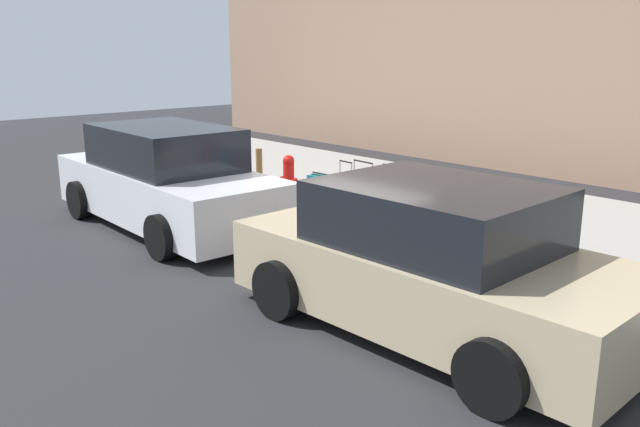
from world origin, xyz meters
The scene contains 15 objects.
ground_plane centered at (0.00, 0.00, 0.00)m, with size 40.00×40.00×0.00m, color #28282B.
sidewalk_curb centered at (0.00, -2.50, 0.07)m, with size 18.00×5.00×0.14m, color #9E9B93.
suitcase_red_0 centered at (-3.18, -0.62, 0.49)m, with size 0.49×0.25×1.03m.
suitcase_teal_1 centered at (-2.70, -0.70, 0.45)m, with size 0.35×0.24×0.67m.
suitcase_navy_2 centered at (-2.22, -0.73, 0.48)m, with size 0.50×0.23×0.93m.
suitcase_maroon_3 centered at (-1.69, -0.62, 0.51)m, with size 0.43×0.22×1.08m.
suitcase_black_4 centered at (-1.21, -0.72, 0.43)m, with size 0.42×0.23×0.89m.
suitcase_olive_5 centered at (-0.72, -0.71, 0.50)m, with size 0.45×0.27×0.95m.
suitcase_silver_6 centered at (-0.19, -0.64, 0.49)m, with size 0.52×0.27×0.95m.
suitcase_red_7 centered at (0.31, -0.74, 0.41)m, with size 0.37×0.22×0.87m.
suitcase_teal_8 centered at (0.77, -0.61, 0.42)m, with size 0.45×0.27×0.63m.
fire_hydrant centered at (1.70, -0.67, 0.56)m, with size 0.39×0.21×0.80m.
bollard_post centered at (2.38, -0.52, 0.57)m, with size 0.12×0.12×0.86m, color brown.
parked_car_beige_0 centered at (-3.40, 1.65, 0.72)m, with size 4.26×2.17×1.53m.
parked_car_white_1 centered at (1.93, 1.65, 0.76)m, with size 4.74×2.06×1.62m.
Camera 1 is at (-7.29, 6.69, 2.85)m, focal length 36.91 mm.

